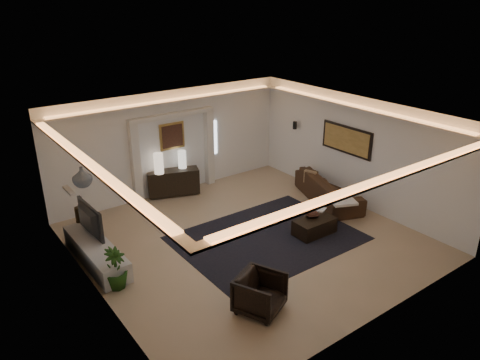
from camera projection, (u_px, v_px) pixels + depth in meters
floor at (248, 240)px, 10.57m from camera, size 7.00×7.00×0.00m
ceiling at (249, 117)px, 9.47m from camera, size 7.00×7.00×0.00m
wall_back at (172, 143)px, 12.63m from camera, size 7.00×0.00×7.00m
wall_front at (380, 249)px, 7.42m from camera, size 7.00×0.00×7.00m
wall_left at (92, 227)px, 8.10m from camera, size 0.00×7.00×7.00m
wall_right at (355, 151)px, 11.94m from camera, size 0.00×7.00×7.00m
cove_soffit at (249, 130)px, 9.58m from camera, size 7.00×7.00×0.04m
daylight_slit at (213, 138)px, 13.39m from camera, size 0.25×0.03×1.00m
area_rug at (267, 238)px, 10.64m from camera, size 4.00×3.00×0.01m
pilaster_left at (136, 164)px, 12.05m from camera, size 0.22×0.20×2.20m
pilaster_right at (209, 148)px, 13.32m from camera, size 0.22×0.20×2.20m
alcove_header at (172, 115)px, 12.25m from camera, size 2.52×0.20×0.12m
painting_frame at (172, 136)px, 12.53m from camera, size 0.74×0.04×0.74m
painting_canvas at (172, 136)px, 12.51m from camera, size 0.62×0.02×0.62m
art_panel_frame at (347, 140)px, 12.05m from camera, size 0.04×1.64×0.74m
art_panel_gold at (346, 140)px, 12.04m from camera, size 0.02×1.50×0.62m
wall_sconce at (295, 125)px, 13.42m from camera, size 0.12×0.12×0.22m
wall_niche at (69, 190)px, 9.10m from camera, size 0.10×0.55×0.04m
console at (173, 182)px, 12.75m from camera, size 1.48×0.90×0.70m
lamp_left at (159, 162)px, 12.27m from camera, size 0.34×0.34×0.57m
lamp_right at (182, 156)px, 12.66m from camera, size 0.24×0.24×0.50m
media_ledge at (96, 253)px, 9.62m from camera, size 0.63×2.35×0.44m
tv at (85, 220)px, 9.76m from camera, size 1.20×0.21×0.69m
figurine at (78, 214)px, 10.37m from camera, size 0.14×0.14×0.37m
ginger_jar at (82, 177)px, 9.17m from camera, size 0.44×0.44×0.41m
plant at (115, 269)px, 8.74m from camera, size 0.65×0.65×0.83m
sofa at (328, 189)px, 12.43m from camera, size 2.60×1.73×0.71m
throw_blanket at (343, 201)px, 11.22m from camera, size 0.74×0.69×0.06m
throw_pillow at (310, 177)px, 12.69m from camera, size 0.23×0.38×0.36m
coffee_table at (314, 226)px, 10.76m from camera, size 0.99×0.55×0.37m
bowl at (312, 214)px, 10.80m from camera, size 0.42×0.42×0.08m
magazine at (321, 209)px, 11.13m from camera, size 0.34×0.30×0.03m
armchair at (260, 294)px, 8.10m from camera, size 1.03×1.04×0.72m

